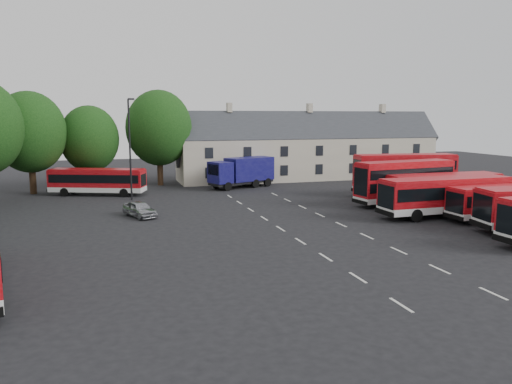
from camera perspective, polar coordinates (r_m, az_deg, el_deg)
ground at (r=35.65m, az=3.91°, el=-4.89°), size 140.00×140.00×0.00m
lane_markings at (r=38.38m, az=6.35°, el=-3.94°), size 5.15×33.80×0.01m
treeline at (r=52.47m, az=-26.19°, el=5.95°), size 29.92×32.59×12.01m
terrace_houses at (r=67.88m, az=6.05°, el=4.80°), size 35.70×7.13×10.06m
bus_row_c at (r=45.04m, az=26.58°, el=-0.75°), size 10.06×2.64×2.83m
bus_row_d at (r=44.55m, az=20.91°, el=-0.14°), size 11.68×2.92×3.29m
bus_row_e at (r=48.88m, az=20.63°, el=0.49°), size 11.09×2.75×3.13m
bus_dd_south at (r=49.49m, az=16.62°, el=1.35°), size 10.35×3.58×4.16m
bus_dd_north at (r=55.02m, az=16.65°, el=2.19°), size 10.94×3.71×4.40m
bus_north at (r=55.62m, az=-17.67°, el=1.38°), size 10.17×5.77×2.83m
box_truck at (r=58.90m, az=-1.57°, el=2.43°), size 8.40×5.31×3.52m
silver_car at (r=42.78m, az=-13.15°, el=-1.91°), size 3.00×4.22×1.33m
lamppost at (r=51.26m, az=-14.20°, el=5.09°), size 0.70×0.42×10.12m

